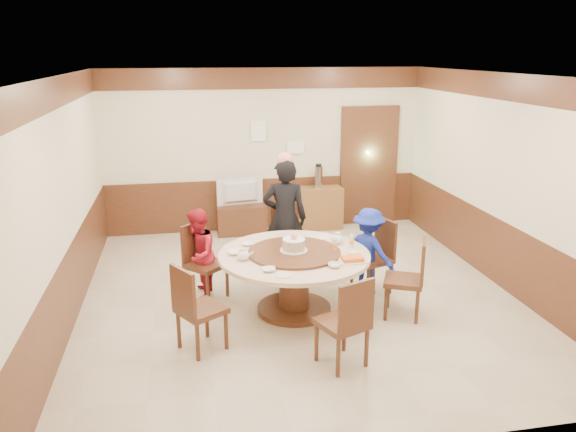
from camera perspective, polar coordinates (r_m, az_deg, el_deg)
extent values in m
plane|color=#BFAF99|center=(7.41, 1.10, -8.06)|extent=(6.00, 6.00, 0.00)
plane|color=white|center=(6.74, 1.24, 14.14)|extent=(6.00, 6.00, 0.00)
cube|color=beige|center=(9.84, -2.44, 6.66)|extent=(5.50, 0.04, 2.80)
cube|color=beige|center=(4.20, 9.64, -7.27)|extent=(5.50, 0.04, 2.80)
cube|color=beige|center=(6.94, -21.67, 1.32)|extent=(0.04, 6.00, 2.80)
cube|color=beige|center=(7.96, 20.95, 3.23)|extent=(0.04, 6.00, 2.80)
cube|color=#4A2717|center=(7.23, 1.12, -4.81)|extent=(5.50, 6.00, 0.90)
cube|color=#4A2717|center=(6.75, 1.23, 12.65)|extent=(5.50, 6.00, 0.35)
cube|color=#4A2717|center=(10.30, 8.18, 4.97)|extent=(1.05, 0.08, 2.18)
cube|color=#8EDB9B|center=(10.31, 8.15, 4.99)|extent=(0.88, 0.02, 2.05)
cylinder|color=#4A2717|center=(6.98, 0.62, -9.37)|extent=(0.91, 0.91, 0.06)
cylinder|color=#4A2717|center=(6.85, 0.63, -6.93)|extent=(0.36, 0.36, 0.65)
cylinder|color=beige|center=(6.71, 0.64, -4.03)|extent=(1.81, 1.81, 0.05)
cylinder|color=#4A2717|center=(6.70, 0.64, -3.71)|extent=(1.11, 1.11, 0.03)
cube|color=#4A2717|center=(7.44, 8.50, -4.37)|extent=(0.55, 0.55, 0.06)
cube|color=#4A2717|center=(7.47, 9.88, -2.14)|extent=(0.17, 0.41, 0.50)
cube|color=#4A2717|center=(7.53, 8.42, -6.08)|extent=(0.36, 0.36, 0.42)
cube|color=#4A2717|center=(8.01, 0.01, -2.65)|extent=(0.47, 0.47, 0.06)
cube|color=#4A2717|center=(8.12, -0.38, -0.39)|extent=(0.42, 0.07, 0.50)
cube|color=#4A2717|center=(8.09, 0.01, -4.26)|extent=(0.36, 0.36, 0.42)
cube|color=#4A2717|center=(7.25, -8.27, -4.94)|extent=(0.62, 0.62, 0.06)
cube|color=#4A2717|center=(7.29, -9.55, -2.59)|extent=(0.33, 0.32, 0.50)
cube|color=#4A2717|center=(7.34, -8.20, -6.69)|extent=(0.36, 0.36, 0.42)
cube|color=#4A2717|center=(6.06, -8.79, -9.40)|extent=(0.61, 0.61, 0.06)
cube|color=#4A2717|center=(5.85, -10.62, -7.58)|extent=(0.25, 0.38, 0.50)
cube|color=#4A2717|center=(6.17, -8.69, -11.41)|extent=(0.36, 0.36, 0.42)
cube|color=#4A2717|center=(5.74, 5.50, -10.79)|extent=(0.57, 0.57, 0.06)
cube|color=#4A2717|center=(5.48, 6.96, -9.10)|extent=(0.40, 0.20, 0.50)
cube|color=#4A2717|center=(5.86, 5.44, -12.88)|extent=(0.36, 0.36, 0.42)
cube|color=#4A2717|center=(6.84, 11.64, -6.45)|extent=(0.58, 0.58, 0.06)
cube|color=#4A2717|center=(6.74, 13.55, -4.46)|extent=(0.21, 0.40, 0.50)
cube|color=#4A2717|center=(6.94, 11.52, -8.28)|extent=(0.36, 0.36, 0.42)
imported|color=black|center=(7.77, -0.32, -0.26)|extent=(0.68, 0.51, 1.68)
imported|color=#A51627|center=(7.22, -9.16, -3.89)|extent=(0.53, 0.63, 1.18)
imported|color=#18299B|center=(7.34, 8.16, -3.60)|extent=(0.81, 0.85, 1.15)
cylinder|color=white|center=(6.70, 0.59, -3.49)|extent=(0.33, 0.33, 0.01)
cylinder|color=tan|center=(6.68, 0.59, -2.95)|extent=(0.27, 0.27, 0.12)
cylinder|color=white|center=(6.66, 0.59, -2.40)|extent=(0.27, 0.27, 0.01)
sphere|color=#F67481|center=(6.65, 0.60, -2.09)|extent=(0.08, 0.08, 0.08)
ellipsoid|color=white|center=(6.49, -4.59, -3.99)|extent=(0.17, 0.15, 0.13)
ellipsoid|color=white|center=(7.04, 5.03, -2.35)|extent=(0.17, 0.15, 0.13)
imported|color=white|center=(6.98, -4.11, -2.87)|extent=(0.14, 0.14, 0.04)
imported|color=white|center=(6.30, 4.74, -5.01)|extent=(0.15, 0.15, 0.05)
imported|color=white|center=(6.18, -1.97, -5.46)|extent=(0.15, 0.15, 0.04)
imported|color=white|center=(6.70, 6.68, -3.74)|extent=(0.14, 0.14, 0.04)
imported|color=white|center=(6.69, -5.39, -3.74)|extent=(0.17, 0.17, 0.04)
cylinder|color=white|center=(6.06, -0.48, -6.02)|extent=(0.18, 0.18, 0.01)
cylinder|color=white|center=(7.25, 3.35, -2.20)|extent=(0.18, 0.18, 0.01)
cube|color=white|center=(6.47, 6.56, -4.60)|extent=(0.30, 0.20, 0.02)
cube|color=#DF5919|center=(6.46, 6.57, -4.34)|extent=(0.24, 0.15, 0.04)
cylinder|color=silver|center=(6.77, 4.81, -2.96)|extent=(0.06, 0.06, 0.16)
cylinder|color=silver|center=(6.92, 6.47, -2.57)|extent=(0.06, 0.06, 0.16)
cube|color=#4A2717|center=(9.81, -4.73, -0.32)|extent=(0.85, 0.45, 0.50)
imported|color=gray|center=(9.68, -4.80, 2.42)|extent=(0.82, 0.22, 0.47)
cube|color=brown|center=(10.03, 3.18, 0.84)|extent=(0.80, 0.40, 0.75)
cylinder|color=silver|center=(9.89, 3.11, 3.98)|extent=(0.15, 0.15, 0.38)
cube|color=white|center=(9.73, -3.02, 8.62)|extent=(0.25, 0.00, 0.35)
cube|color=white|center=(9.88, 0.78, 7.01)|extent=(0.30, 0.00, 0.22)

